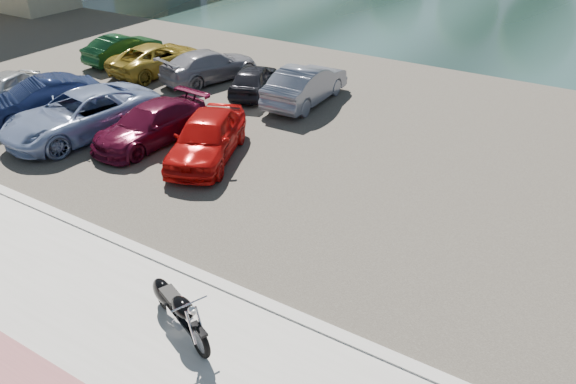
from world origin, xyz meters
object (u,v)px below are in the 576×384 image
Objects in this scene: car_1 at (42,99)px; car_2 at (81,114)px; car_0 at (2,90)px; motorcycle at (175,306)px.

car_2 is at bearing 13.54° from car_1.
car_1 is at bearing -175.92° from car_2.
car_2 reaches higher than car_0.
motorcycle is 10.65m from car_2.
car_1 is (-11.64, 5.75, 0.19)m from motorcycle.
car_2 is (4.96, -0.31, 0.15)m from car_0.
car_1 reaches higher than car_0.
motorcycle is 0.51× the size of car_1.
car_1 is (2.46, -0.03, 0.11)m from car_0.
motorcycle is at bearing -20.47° from car_2.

